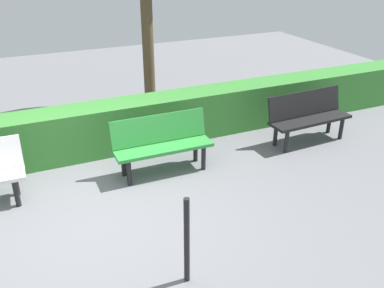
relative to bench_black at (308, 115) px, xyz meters
name	(u,v)px	position (x,y,z in m)	size (l,w,h in m)	color
ground_plane	(97,214)	(3.85, 0.73, -0.48)	(18.27, 18.27, 0.00)	slate
bench_black	(308,115)	(0.00, 0.00, 0.00)	(1.52, 0.53, 0.86)	black
bench_green	(162,142)	(2.67, -0.02, 0.00)	(1.47, 0.48, 0.86)	#2D8C38
hedge_row	(144,122)	(2.62, -1.03, -0.08)	(14.27, 0.60, 0.80)	#387F33
railing_post_mid	(187,241)	(3.26, 2.28, 0.02)	(0.06, 0.06, 1.00)	black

